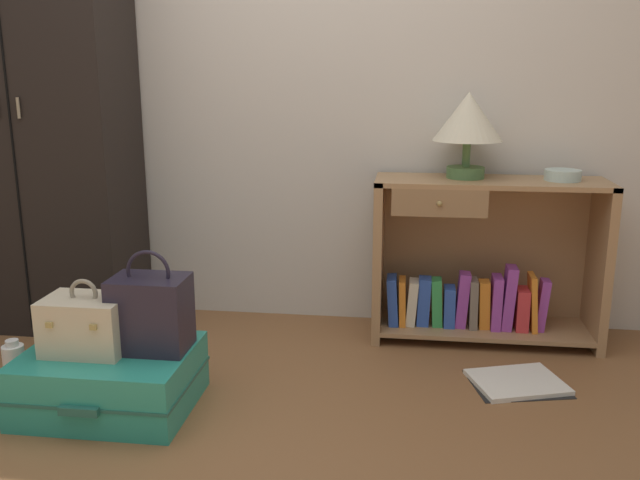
% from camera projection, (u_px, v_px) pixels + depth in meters
% --- Properties ---
extents(ground_plane, '(9.00, 9.00, 0.00)m').
position_uv_depth(ground_plane, '(209.00, 472.00, 2.13)').
color(ground_plane, brown).
extents(back_wall, '(6.40, 0.10, 2.60)m').
position_uv_depth(back_wall, '(288.00, 55.00, 3.26)').
color(back_wall, beige).
rests_on(back_wall, ground_plane).
extents(wardrobe, '(0.84, 0.47, 2.14)m').
position_uv_depth(wardrobe, '(37.00, 105.00, 3.18)').
color(wardrobe, black).
rests_on(wardrobe, ground_plane).
extents(bookshelf, '(1.03, 0.36, 0.76)m').
position_uv_depth(bookshelf, '(480.00, 266.00, 3.14)').
color(bookshelf, '#A37A51').
rests_on(bookshelf, ground_plane).
extents(table_lamp, '(0.31, 0.31, 0.38)m').
position_uv_depth(table_lamp, '(468.00, 120.00, 3.02)').
color(table_lamp, '#4C7542').
rests_on(table_lamp, bookshelf).
extents(bowl, '(0.16, 0.16, 0.05)m').
position_uv_depth(bowl, '(563.00, 175.00, 3.00)').
color(bowl, silver).
rests_on(bowl, bookshelf).
extents(suitcase_large, '(0.62, 0.50, 0.23)m').
position_uv_depth(suitcase_large, '(111.00, 379.00, 2.52)').
color(suitcase_large, teal).
rests_on(suitcase_large, ground_plane).
extents(train_case, '(0.29, 0.22, 0.28)m').
position_uv_depth(train_case, '(86.00, 324.00, 2.47)').
color(train_case, beige).
rests_on(train_case, suitcase_large).
extents(handbag, '(0.27, 0.19, 0.38)m').
position_uv_depth(handbag, '(151.00, 312.00, 2.48)').
color(handbag, '#231E2D').
rests_on(handbag, suitcase_large).
extents(bottle, '(0.08, 0.08, 0.22)m').
position_uv_depth(bottle, '(15.00, 368.00, 2.65)').
color(bottle, white).
rests_on(bottle, ground_plane).
extents(open_book_on_floor, '(0.42, 0.37, 0.02)m').
position_uv_depth(open_book_on_floor, '(517.00, 382.00, 2.73)').
color(open_book_on_floor, white).
rests_on(open_book_on_floor, ground_plane).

